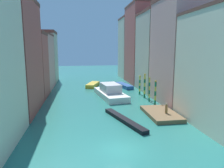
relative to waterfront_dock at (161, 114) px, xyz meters
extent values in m
plane|color=#28756B|center=(-7.72, 15.29, -0.27)|extent=(154.00, 154.00, 0.00)
cube|color=#B25147|center=(-21.05, 5.28, 7.88)|extent=(6.61, 11.79, 16.30)
cube|color=#B25147|center=(-21.05, 15.26, 5.77)|extent=(6.61, 7.39, 12.08)
cube|color=brown|center=(-21.05, 15.26, 12.12)|extent=(6.75, 7.54, 0.63)
cube|color=tan|center=(-21.05, 24.49, 6.01)|extent=(6.61, 10.82, 12.57)
cube|color=brown|center=(-21.05, 24.49, 12.52)|extent=(6.75, 11.03, 0.45)
cube|color=#BCB299|center=(-21.05, 34.93, 6.54)|extent=(6.61, 9.27, 13.63)
cube|color=brown|center=(-21.05, 34.93, 13.75)|extent=(6.75, 9.45, 0.79)
cube|color=beige|center=(5.61, -4.58, 6.65)|extent=(6.61, 11.32, 13.85)
cube|color=tan|center=(5.61, 6.84, 8.49)|extent=(6.61, 10.76, 17.51)
cube|color=#BCB299|center=(5.61, 17.79, 8.21)|extent=(6.61, 10.23, 16.97)
cube|color=brown|center=(5.61, 17.79, 16.98)|extent=(6.75, 10.44, 0.58)
cube|color=#B25147|center=(5.61, 29.36, 10.13)|extent=(6.61, 11.72, 20.80)
cube|color=brown|center=(5.61, 29.36, 20.78)|extent=(6.75, 11.96, 0.49)
cube|color=#BCB299|center=(5.61, 40.65, 9.15)|extent=(6.61, 10.06, 18.84)
cube|color=brown|center=(5.61, 40.65, 18.88)|extent=(6.75, 10.26, 0.62)
cube|color=brown|center=(0.00, 0.00, 0.00)|extent=(4.01, 7.35, 0.54)
cylinder|color=olive|center=(0.46, -0.78, 0.88)|extent=(0.36, 0.36, 1.21)
sphere|color=tan|center=(0.46, -0.78, 1.61)|extent=(0.26, 0.26, 0.26)
cylinder|color=#197247|center=(1.25, 5.68, 0.12)|extent=(0.32, 0.32, 0.79)
cylinder|color=#E5D14C|center=(1.25, 5.68, 0.91)|extent=(0.32, 0.32, 0.79)
cylinder|color=#197247|center=(1.25, 5.68, 1.70)|extent=(0.32, 0.32, 0.79)
cylinder|color=#E5D14C|center=(1.25, 5.68, 2.49)|extent=(0.32, 0.32, 0.79)
cylinder|color=#197247|center=(1.25, 5.68, 3.28)|extent=(0.32, 0.32, 0.79)
sphere|color=gold|center=(1.25, 5.68, 3.80)|extent=(0.35, 0.35, 0.35)
cylinder|color=#197247|center=(0.99, 7.98, 0.08)|extent=(0.26, 0.26, 0.70)
cylinder|color=#E5D14C|center=(0.99, 7.98, 0.78)|extent=(0.26, 0.26, 0.70)
cylinder|color=#197247|center=(0.99, 7.98, 1.48)|extent=(0.26, 0.26, 0.70)
cylinder|color=#E5D14C|center=(0.99, 7.98, 2.18)|extent=(0.26, 0.26, 0.70)
cylinder|color=#197247|center=(0.99, 7.98, 2.89)|extent=(0.26, 0.26, 0.70)
cylinder|color=#E5D14C|center=(0.99, 7.98, 3.59)|extent=(0.26, 0.26, 0.70)
sphere|color=gold|center=(0.99, 7.98, 4.04)|extent=(0.28, 0.28, 0.28)
cylinder|color=#197247|center=(1.06, 10.96, 0.10)|extent=(0.35, 0.35, 0.74)
cylinder|color=#E5D14C|center=(1.06, 10.96, 0.84)|extent=(0.35, 0.35, 0.74)
cylinder|color=#197247|center=(1.06, 10.96, 1.57)|extent=(0.35, 0.35, 0.74)
cylinder|color=#E5D14C|center=(1.06, 10.96, 2.31)|extent=(0.35, 0.35, 0.74)
cylinder|color=#197247|center=(1.06, 10.96, 3.05)|extent=(0.35, 0.35, 0.74)
cylinder|color=#E5D14C|center=(1.06, 10.96, 3.78)|extent=(0.35, 0.35, 0.74)
sphere|color=gold|center=(1.06, 10.96, 4.29)|extent=(0.38, 0.38, 0.38)
cylinder|color=#197247|center=(1.03, 14.17, 0.04)|extent=(0.35, 0.35, 0.61)
cylinder|color=#E5D14C|center=(1.03, 14.17, 0.65)|extent=(0.35, 0.35, 0.61)
cylinder|color=#197247|center=(1.03, 14.17, 1.26)|extent=(0.35, 0.35, 0.61)
cylinder|color=#E5D14C|center=(1.03, 14.17, 1.87)|extent=(0.35, 0.35, 0.61)
cylinder|color=#197247|center=(1.03, 14.17, 2.48)|extent=(0.35, 0.35, 0.61)
cylinder|color=#E5D14C|center=(1.03, 14.17, 3.09)|extent=(0.35, 0.35, 0.61)
sphere|color=gold|center=(1.03, 14.17, 3.53)|extent=(0.39, 0.39, 0.39)
cube|color=white|center=(-5.43, 12.52, 0.28)|extent=(5.68, 11.73, 1.10)
cube|color=silver|center=(-5.43, 12.52, 1.63)|extent=(3.85, 5.35, 1.61)
cube|color=black|center=(-5.75, -1.68, -0.02)|extent=(3.83, 9.65, 0.49)
cube|color=#234C93|center=(-0.46, 22.51, 0.15)|extent=(3.12, 7.62, 0.85)
cube|color=gold|center=(-8.06, 24.96, 0.17)|extent=(4.01, 6.93, 0.89)
camera|label=1|loc=(-11.45, -27.27, 9.16)|focal=33.40mm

